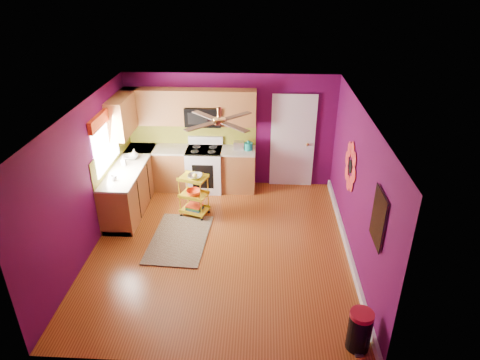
{
  "coord_description": "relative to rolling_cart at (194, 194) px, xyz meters",
  "views": [
    {
      "loc": [
        0.67,
        -6.21,
        4.53
      ],
      "look_at": [
        0.32,
        0.4,
        1.13
      ],
      "focal_mm": 32.0,
      "sensor_mm": 36.0,
      "label": 1
    }
  ],
  "objects": [
    {
      "name": "panel_door",
      "position": [
        1.97,
        1.43,
        0.54
      ],
      "size": [
        0.95,
        0.11,
        2.15
      ],
      "color": "white",
      "rests_on": "ground"
    },
    {
      "name": "counter_dish",
      "position": [
        -1.35,
        0.58,
        0.49
      ],
      "size": [
        0.27,
        0.27,
        0.07
      ],
      "primitive_type": "imported",
      "color": "white",
      "rests_on": "lower_cabinets"
    },
    {
      "name": "soap_bottle_a",
      "position": [
        -1.41,
        0.25,
        0.56
      ],
      "size": [
        0.09,
        0.09,
        0.2
      ],
      "primitive_type": "imported",
      "color": "#EA3F72",
      "rests_on": "lower_cabinets"
    },
    {
      "name": "left_window",
      "position": [
        -1.6,
        0.01,
        1.26
      ],
      "size": [
        0.08,
        1.35,
        1.08
      ],
      "color": "white",
      "rests_on": "ground"
    },
    {
      "name": "right_wall_art",
      "position": [
        2.84,
        -1.37,
        0.96
      ],
      "size": [
        0.04,
        2.74,
        1.04
      ],
      "color": "black",
      "rests_on": "ground"
    },
    {
      "name": "shag_rug",
      "position": [
        -0.16,
        -0.86,
        -0.47
      ],
      "size": [
        1.08,
        1.67,
        0.02
      ],
      "primitive_type": "cube",
      "rotation": [
        0.0,
        0.0,
        -0.05
      ],
      "color": "black",
      "rests_on": "ground"
    },
    {
      "name": "teal_kettle",
      "position": [
        1.01,
        1.17,
        0.54
      ],
      "size": [
        0.18,
        0.18,
        0.21
      ],
      "color": "#15A291",
      "rests_on": "lower_cabinets"
    },
    {
      "name": "trash_can",
      "position": [
        2.61,
        -3.16,
        -0.19
      ],
      "size": [
        0.34,
        0.35,
        0.59
      ],
      "color": "black",
      "rests_on": "ground"
    },
    {
      "name": "ceiling_fan",
      "position": [
        0.62,
        -0.84,
        1.81
      ],
      "size": [
        1.01,
        1.01,
        0.26
      ],
      "color": "#BF8C3F",
      "rests_on": "ground"
    },
    {
      "name": "room_envelope",
      "position": [
        0.64,
        -1.04,
        1.15
      ],
      "size": [
        4.54,
        5.04,
        2.52
      ],
      "color": "#520941",
      "rests_on": "ground"
    },
    {
      "name": "ground",
      "position": [
        0.62,
        -1.04,
        -0.48
      ],
      "size": [
        5.0,
        5.0,
        0.0
      ],
      "primitive_type": "plane",
      "color": "brown",
      "rests_on": "ground"
    },
    {
      "name": "lower_cabinets",
      "position": [
        -0.73,
        0.78,
        -0.05
      ],
      "size": [
        2.81,
        2.31,
        0.94
      ],
      "color": "brown",
      "rests_on": "ground"
    },
    {
      "name": "upper_cabinetry",
      "position": [
        -0.63,
        1.14,
        1.32
      ],
      "size": [
        2.8,
        2.3,
        1.26
      ],
      "color": "brown",
      "rests_on": "ground"
    },
    {
      "name": "toaster",
      "position": [
        0.81,
        1.18,
        0.55
      ],
      "size": [
        0.22,
        0.15,
        0.18
      ],
      "primitive_type": "cube",
      "color": "beige",
      "rests_on": "lower_cabinets"
    },
    {
      "name": "soap_bottle_b",
      "position": [
        -1.31,
        0.64,
        0.55
      ],
      "size": [
        0.14,
        0.14,
        0.18
      ],
      "primitive_type": "imported",
      "color": "white",
      "rests_on": "lower_cabinets"
    },
    {
      "name": "rolling_cart",
      "position": [
        0.0,
        0.0,
        0.0
      ],
      "size": [
        0.61,
        0.52,
        0.93
      ],
      "color": "yellow",
      "rests_on": "ground"
    },
    {
      "name": "counter_cup",
      "position": [
        -1.41,
        -0.4,
        0.51
      ],
      "size": [
        0.13,
        0.13,
        0.1
      ],
      "primitive_type": "imported",
      "color": "white",
      "rests_on": "lower_cabinets"
    },
    {
      "name": "electric_range",
      "position": [
        0.07,
        1.14,
        0.0
      ],
      "size": [
        0.76,
        0.66,
        1.13
      ],
      "color": "white",
      "rests_on": "ground"
    }
  ]
}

